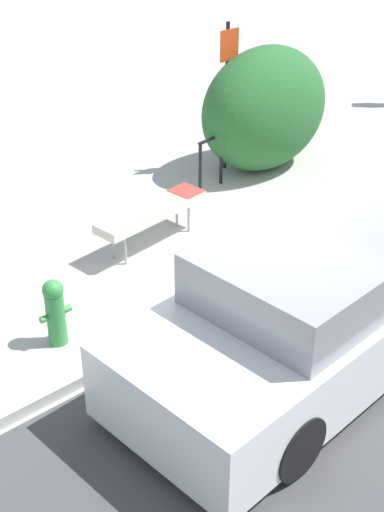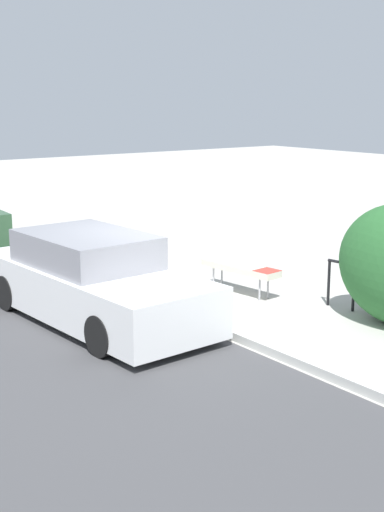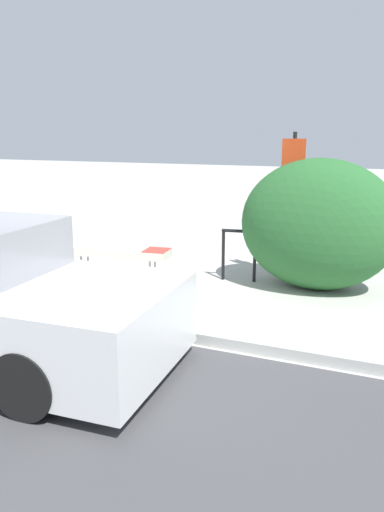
% 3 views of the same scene
% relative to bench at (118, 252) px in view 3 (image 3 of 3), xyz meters
% --- Properties ---
extents(ground_plane, '(60.00, 60.00, 0.00)m').
position_rel_bench_xyz_m(ground_plane, '(0.22, -1.68, -0.48)').
color(ground_plane, '#ADAAA3').
extents(curb, '(60.00, 0.20, 0.13)m').
position_rel_bench_xyz_m(curb, '(0.22, -1.68, -0.41)').
color(curb, '#B7B7B2').
rests_on(curb, ground_plane).
extents(bench, '(1.69, 0.59, 0.55)m').
position_rel_bench_xyz_m(bench, '(0.00, 0.00, 0.00)').
color(bench, '#99999E').
rests_on(bench, ground_plane).
extents(bike_rack, '(0.55, 0.13, 0.83)m').
position_rel_bench_xyz_m(bike_rack, '(1.73, 0.78, 0.03)').
color(bike_rack, black).
rests_on(bike_rack, ground_plane).
extents(sign_post, '(0.36, 0.08, 2.30)m').
position_rel_bench_xyz_m(sign_post, '(2.44, 1.20, 0.91)').
color(sign_post, black).
rests_on(sign_post, ground_plane).
extents(shrub_hedge, '(2.31, 1.46, 1.94)m').
position_rel_bench_xyz_m(shrub_hedge, '(2.92, 0.84, 0.50)').
color(shrub_hedge, '#28602D').
rests_on(shrub_hedge, ground_plane).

